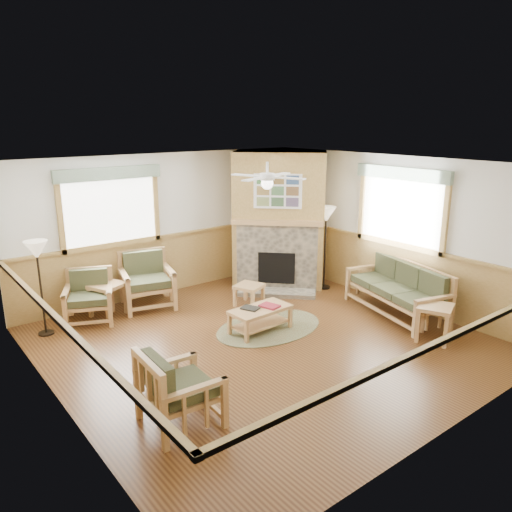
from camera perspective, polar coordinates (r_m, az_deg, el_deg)
floor at (r=7.78m, az=0.86°, el=-9.81°), size 6.00×6.00×0.01m
ceiling at (r=7.07m, az=0.95°, el=10.44°), size 6.00×6.00×0.01m
wall_back at (r=9.76m, az=-10.23°, el=3.59°), size 6.00×0.02×2.70m
wall_front at (r=5.44m, az=21.30°, el=-6.89°), size 6.00×0.02×2.70m
wall_left at (r=5.99m, az=-22.14°, el=-4.92°), size 0.02×6.00×2.70m
wall_right at (r=9.43m, az=15.27°, el=2.87°), size 0.02×6.00×2.70m
wainscot at (r=7.56m, az=0.88°, el=-6.01°), size 6.00×6.00×1.10m
fireplace at (r=10.12m, az=2.67°, el=4.24°), size 3.11×3.11×2.70m
window_back at (r=9.10m, az=-16.67°, el=9.87°), size 1.90×0.16×1.50m
window_right at (r=9.11m, az=16.66°, el=9.87°), size 0.16×1.90×1.50m
ceiling_fan at (r=7.49m, az=1.30°, el=10.42°), size 1.59×1.59×0.36m
sofa at (r=9.02m, az=15.73°, el=-3.71°), size 2.08×1.25×0.89m
armchair_back_left at (r=8.83m, az=-18.55°, el=-4.49°), size 1.01×1.01×0.86m
armchair_back_right at (r=9.21m, az=-12.34°, el=-2.75°), size 1.07×1.07×0.99m
armchair_left at (r=5.78m, az=-8.68°, el=-14.64°), size 0.82×0.82×0.88m
coffee_table at (r=8.07m, az=0.50°, el=-7.28°), size 1.02×0.54×0.40m
end_table_chairs at (r=9.05m, az=-16.55°, el=-4.78°), size 0.67×0.65×0.57m
end_table_sofa at (r=8.20m, az=19.70°, el=-7.20°), size 0.66×0.65×0.57m
footstool at (r=9.16m, az=-0.80°, el=-4.47°), size 0.59×0.59×0.39m
braided_rug at (r=8.28m, az=1.49°, el=-8.13°), size 2.13×2.13×0.01m
floor_lamp_left at (r=8.45m, az=-23.37°, el=-3.42°), size 0.43×0.43×1.53m
floor_lamp_right at (r=9.98m, az=7.90°, el=0.93°), size 0.43×0.43×1.67m
book_red at (r=8.03m, az=1.57°, el=-5.62°), size 0.29×0.35×0.03m
book_dark at (r=7.95m, az=-0.66°, el=-5.89°), size 0.29×0.33×0.03m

